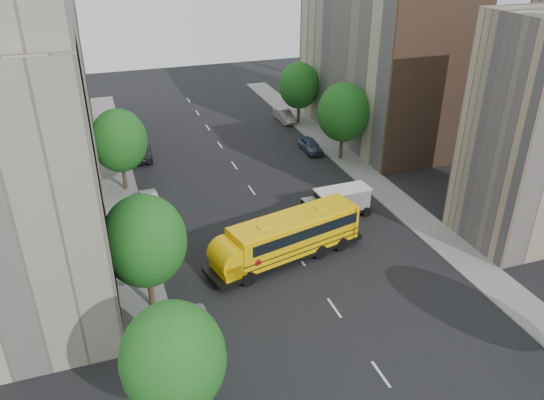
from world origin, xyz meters
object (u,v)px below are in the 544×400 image
parked_car_1 (150,199)px  street_tree_5 (299,86)px  street_tree_4 (343,112)px  parked_car_5 (284,116)px  street_tree_1 (144,241)px  parked_car_4 (310,145)px  parked_car_0 (197,325)px  parked_car_2 (140,152)px  street_tree_0 (173,359)px  school_bus (285,237)px  street_tree_2 (119,141)px  safari_truck (337,202)px

parked_car_1 → street_tree_5: bearing=-141.4°
street_tree_4 → parked_car_5: street_tree_4 is taller
street_tree_1 → parked_car_4: (19.80, 20.92, -4.25)m
parked_car_0 → parked_car_2: (-0.05, 28.58, -0.02)m
parked_car_5 → street_tree_1: bearing=-125.3°
street_tree_0 → street_tree_5: street_tree_5 is taller
street_tree_1 → parked_car_1: street_tree_1 is taller
street_tree_1 → school_bus: (9.89, 2.24, -3.01)m
street_tree_0 → street_tree_1: bearing=90.0°
street_tree_1 → street_tree_2: bearing=90.0°
street_tree_2 → parked_car_5: 24.79m
street_tree_1 → parked_car_0: (2.20, -3.56, -4.22)m
street_tree_1 → parked_car_5: size_ratio=1.79×
parked_car_0 → safari_truck: bearing=-141.8°
street_tree_5 → parked_car_1: bearing=-141.6°
street_tree_0 → street_tree_2: bearing=90.0°
parked_car_2 → safari_truck: bearing=132.1°
school_bus → street_tree_0: bearing=-142.5°
street_tree_1 → school_bus: street_tree_1 is taller
street_tree_2 → school_bus: bearing=-57.9°
school_bus → parked_car_0: size_ratio=2.95×
parked_car_5 → school_bus: bearing=-112.1°
street_tree_5 → parked_car_4: street_tree_5 is taller
school_bus → safari_truck: bearing=23.0°
street_tree_4 → parked_car_1: bearing=-168.6°
parked_car_2 → parked_car_4: 18.12m
street_tree_5 → parked_car_1: street_tree_5 is taller
safari_truck → parked_car_4: 14.35m
parked_car_2 → parked_car_5: size_ratio=1.15×
parked_car_2 → parked_car_4: parked_car_2 is taller
street_tree_4 → parked_car_0: size_ratio=1.90×
street_tree_4 → safari_truck: bearing=-117.2°
street_tree_1 → school_bus: bearing=12.7°
parked_car_2 → parked_car_5: 19.45m
street_tree_2 → parked_car_4: street_tree_2 is taller
street_tree_2 → safari_truck: street_tree_2 is taller
safari_truck → parked_car_1: size_ratio=1.44×
street_tree_1 → street_tree_4: (22.00, 18.00, 0.12)m
street_tree_0 → street_tree_4: 35.61m
street_tree_2 → parked_car_0: (2.20, -21.56, -4.10)m
street_tree_0 → safari_truck: bearing=46.1°
safari_truck → street_tree_0: bearing=-135.9°
street_tree_1 → parked_car_4: street_tree_1 is taller
parked_car_2 → street_tree_0: bearing=90.3°
street_tree_5 → parked_car_0: (-19.80, -33.56, -3.98)m
parked_car_0 → school_bus: bearing=-141.5°
street_tree_4 → parked_car_1: street_tree_4 is taller
parked_car_4 → school_bus: bearing=-116.7°
street_tree_5 → safari_truck: size_ratio=1.29×
street_tree_4 → safari_truck: street_tree_4 is taller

